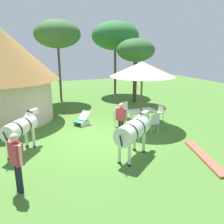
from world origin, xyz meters
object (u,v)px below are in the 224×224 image
acacia_tree_far_lawn (136,51)px  zebra_by_umbrella (21,128)px  patio_chair_east_end (154,122)px  standing_watcher (16,158)px  guest_beside_umbrella (121,117)px  patio_chair_west_end (160,111)px  patio_chair_near_lawn (126,109)px  acacia_tree_behind_hut (57,34)px  zebra_nearest_camera (133,131)px  shade_umbrella (142,69)px  acacia_tree_left_background (115,36)px  patio_chair_near_hut (117,117)px  striped_lounge_chair (82,120)px  patio_dining_table (141,112)px  thatched_hut (5,72)px

acacia_tree_far_lawn → zebra_by_umbrella: bearing=-143.2°
patio_chair_east_end → standing_watcher: size_ratio=0.52×
acacia_tree_far_lawn → guest_beside_umbrella: bearing=-122.5°
patio_chair_west_end → acacia_tree_far_lawn: acacia_tree_far_lawn is taller
patio_chair_near_lawn → acacia_tree_far_lawn: bearing=-135.5°
patio_chair_east_end → patio_chair_near_lawn: same height
zebra_by_umbrella → acacia_tree_behind_hut: 9.55m
zebra_nearest_camera → shade_umbrella: bearing=109.3°
zebra_by_umbrella → acacia_tree_left_background: size_ratio=0.32×
shade_umbrella → zebra_by_umbrella: shade_umbrella is taller
patio_chair_near_hut → striped_lounge_chair: 1.87m
zebra_by_umbrella → shade_umbrella: bearing=47.8°
patio_chair_east_end → standing_watcher: standing_watcher is taller
shade_umbrella → zebra_by_umbrella: bearing=-167.8°
patio_chair_west_end → zebra_nearest_camera: 4.82m
patio_dining_table → acacia_tree_far_lawn: bearing=66.1°
shade_umbrella → zebra_nearest_camera: bearing=-123.1°
patio_chair_near_lawn → standing_watcher: bearing=31.4°
thatched_hut → zebra_nearest_camera: size_ratio=2.86×
patio_chair_near_hut → zebra_by_umbrella: bearing=-73.5°
thatched_hut → patio_chair_west_end: thatched_hut is taller
thatched_hut → striped_lounge_chair: size_ratio=5.89×
acacia_tree_behind_hut → thatched_hut: bearing=-133.7°
patio_chair_near_lawn → patio_chair_near_hut: bearing=39.2°
acacia_tree_behind_hut → guest_beside_umbrella: bearing=-81.9°
patio_dining_table → patio_chair_near_hut: patio_chair_near_hut is taller
patio_chair_east_end → standing_watcher: 6.53m
thatched_hut → patio_chair_near_hut: 6.38m
patio_dining_table → acacia_tree_left_background: (1.94, 8.01, 4.07)m
standing_watcher → zebra_by_umbrella: size_ratio=0.94×
acacia_tree_far_lawn → striped_lounge_chair: bearing=-144.0°
patio_chair_near_lawn → zebra_by_umbrella: bearing=13.8°
patio_chair_east_end → acacia_tree_behind_hut: bearing=109.4°
thatched_hut → patio_chair_west_end: size_ratio=6.21×
patio_chair_near_hut → patio_chair_near_lawn: (1.07, 1.28, 0.00)m
thatched_hut → patio_chair_near_lawn: (6.06, -2.07, -2.13)m
patio_chair_west_end → striped_lounge_chair: size_ratio=0.95×
striped_lounge_chair → shade_umbrella: bearing=-142.3°
striped_lounge_chair → patio_chair_west_end: bearing=-133.3°
striped_lounge_chair → acacia_tree_far_lawn: bearing=-85.8°
standing_watcher → acacia_tree_far_lawn: acacia_tree_far_lawn is taller
patio_chair_near_hut → acacia_tree_behind_hut: bearing=-167.1°
zebra_nearest_camera → guest_beside_umbrella: bearing=130.6°
acacia_tree_left_background → shade_umbrella: bearing=-103.6°
standing_watcher → patio_chair_west_end: bearing=94.6°
patio_dining_table → patio_chair_west_end: bearing=9.5°
guest_beside_umbrella → striped_lounge_chair: guest_beside_umbrella is taller
patio_chair_west_end → patio_chair_east_end: bearing=129.9°
patio_chair_near_hut → acacia_tree_behind_hut: acacia_tree_behind_hut is taller
patio_dining_table → acacia_tree_behind_hut: 8.59m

